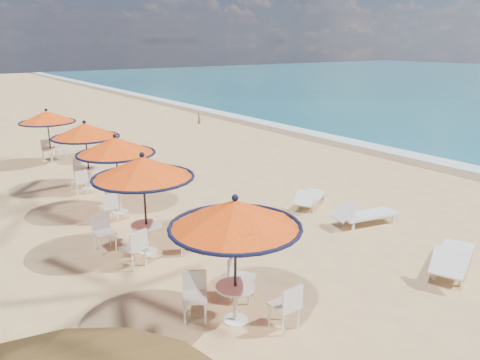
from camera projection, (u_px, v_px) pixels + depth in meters
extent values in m
plane|color=tan|center=(405.00, 255.00, 11.69)|extent=(160.00, 160.00, 0.00)
cube|color=white|center=(352.00, 142.00, 24.67)|extent=(1.20, 140.00, 0.04)
cube|color=olive|center=(340.00, 144.00, 24.17)|extent=(1.40, 140.00, 0.02)
cylinder|color=black|center=(235.00, 263.00, 8.59)|extent=(0.05, 0.05, 2.44)
cone|color=#F44E15|center=(235.00, 214.00, 8.31)|extent=(2.44, 2.44, 0.53)
torus|color=black|center=(235.00, 227.00, 8.38)|extent=(2.44, 2.44, 0.07)
sphere|color=black|center=(235.00, 198.00, 8.23)|extent=(0.13, 0.13, 0.13)
cylinder|color=white|center=(235.00, 287.00, 8.73)|extent=(0.74, 0.74, 0.04)
cylinder|color=white|center=(235.00, 303.00, 8.83)|extent=(0.08, 0.08, 0.74)
cylinder|color=black|center=(145.00, 206.00, 11.49)|extent=(0.05, 0.05, 2.49)
cone|color=#F44E15|center=(143.00, 167.00, 11.21)|extent=(2.49, 2.49, 0.54)
torus|color=black|center=(143.00, 177.00, 11.28)|extent=(2.49, 2.49, 0.08)
sphere|color=black|center=(142.00, 155.00, 11.12)|extent=(0.13, 0.13, 0.13)
cylinder|color=white|center=(146.00, 225.00, 11.63)|extent=(0.76, 0.76, 0.04)
cylinder|color=white|center=(147.00, 238.00, 11.73)|extent=(0.09, 0.09, 0.76)
cylinder|color=black|center=(118.00, 175.00, 14.28)|extent=(0.05, 0.05, 2.37)
cone|color=#F44E15|center=(115.00, 146.00, 14.02)|extent=(2.37, 2.37, 0.52)
torus|color=black|center=(116.00, 153.00, 14.08)|extent=(2.38, 2.38, 0.07)
sphere|color=black|center=(115.00, 136.00, 13.93)|extent=(0.12, 0.12, 0.12)
cylinder|color=white|center=(119.00, 190.00, 14.42)|extent=(0.72, 0.72, 0.04)
cylinder|color=white|center=(120.00, 201.00, 14.52)|extent=(0.08, 0.08, 0.72)
cylinder|color=black|center=(87.00, 156.00, 16.68)|extent=(0.05, 0.05, 2.37)
cone|color=#F44E15|center=(85.00, 130.00, 16.42)|extent=(2.37, 2.37, 0.52)
torus|color=black|center=(86.00, 137.00, 16.49)|extent=(2.37, 2.37, 0.07)
sphere|color=black|center=(84.00, 122.00, 16.33)|extent=(0.12, 0.12, 0.12)
cylinder|color=white|center=(89.00, 169.00, 16.82)|extent=(0.72, 0.72, 0.04)
cylinder|color=white|center=(90.00, 178.00, 16.92)|extent=(0.08, 0.08, 0.72)
cylinder|color=black|center=(49.00, 138.00, 19.98)|extent=(0.05, 0.05, 2.32)
cone|color=#F44E15|center=(47.00, 117.00, 19.72)|extent=(2.32, 2.32, 0.50)
torus|color=black|center=(47.00, 122.00, 19.79)|extent=(2.32, 2.32, 0.07)
sphere|color=black|center=(46.00, 110.00, 19.64)|extent=(0.12, 0.12, 0.12)
cylinder|color=white|center=(51.00, 149.00, 20.11)|extent=(0.71, 0.71, 0.04)
cylinder|color=white|center=(51.00, 156.00, 20.21)|extent=(0.08, 0.08, 0.71)
cube|color=white|center=(454.00, 256.00, 10.88)|extent=(2.01, 1.36, 0.08)
cube|color=white|center=(449.00, 263.00, 10.04)|extent=(0.85, 0.88, 0.47)
cube|color=white|center=(453.00, 263.00, 10.93)|extent=(0.07, 0.07, 0.27)
cube|color=white|center=(369.00, 215.00, 13.58)|extent=(1.82, 0.98, 0.07)
cube|color=white|center=(344.00, 212.00, 13.19)|extent=(0.70, 0.74, 0.43)
cube|color=white|center=(368.00, 220.00, 13.63)|extent=(0.06, 0.06, 0.24)
cube|color=white|center=(312.00, 197.00, 15.19)|extent=(1.67, 1.29, 0.07)
cube|color=white|center=(304.00, 198.00, 14.44)|extent=(0.75, 0.77, 0.40)
cube|color=white|center=(311.00, 201.00, 15.24)|extent=(0.06, 0.06, 0.23)
imported|color=brown|center=(199.00, 118.00, 29.79)|extent=(0.22, 0.32, 0.82)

